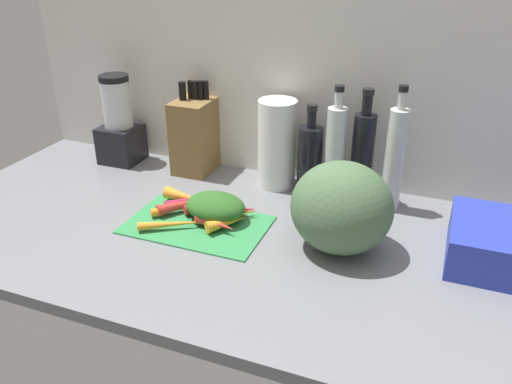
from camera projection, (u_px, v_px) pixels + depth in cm
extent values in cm
cube|color=slate|center=(238.00, 237.00, 131.44)|extent=(170.00, 80.00, 3.00)
cube|color=silver|center=(288.00, 78.00, 149.48)|extent=(170.00, 3.00, 60.00)
cube|color=#338C4C|center=(197.00, 224.00, 133.30)|extent=(35.68, 22.46, 0.80)
cone|color=red|center=(189.00, 203.00, 139.41)|extent=(13.78, 15.59, 3.12)
cone|color=#B2264C|center=(229.00, 207.00, 137.16)|extent=(14.89, 5.30, 3.35)
cone|color=orange|center=(231.00, 213.00, 134.80)|extent=(14.07, 9.88, 2.79)
cone|color=red|center=(209.00, 205.00, 139.04)|extent=(11.32, 12.05, 2.71)
cone|color=orange|center=(174.00, 224.00, 130.39)|extent=(16.62, 10.79, 2.21)
cone|color=#B2264C|center=(234.00, 213.00, 134.91)|extent=(10.50, 10.85, 2.82)
cone|color=orange|center=(184.00, 197.00, 142.49)|extent=(11.86, 4.79, 3.56)
cone|color=orange|center=(226.00, 223.00, 130.12)|extent=(9.35, 10.18, 3.10)
cone|color=orange|center=(223.00, 214.00, 133.70)|extent=(13.42, 7.57, 3.27)
cone|color=orange|center=(171.00, 209.00, 137.20)|extent=(9.37, 8.84, 2.21)
cone|color=#B2264C|center=(194.00, 199.00, 142.39)|extent=(13.11, 13.54, 2.28)
cone|color=red|center=(216.00, 223.00, 129.52)|extent=(11.55, 5.39, 3.32)
ellipsoid|color=#2D6023|center=(215.00, 206.00, 133.96)|extent=(15.83, 12.18, 6.70)
ellipsoid|color=#4C6B47|center=(341.00, 208.00, 119.06)|extent=(23.69, 21.87, 21.81)
cube|color=brown|center=(196.00, 135.00, 160.49)|extent=(10.93, 15.55, 22.65)
cylinder|color=black|center=(182.00, 91.00, 154.20)|extent=(2.15, 2.15, 5.50)
cylinder|color=black|center=(190.00, 90.00, 155.41)|extent=(1.48, 1.48, 5.50)
cylinder|color=black|center=(195.00, 90.00, 154.93)|extent=(2.07, 2.07, 5.50)
cylinder|color=black|center=(201.00, 90.00, 155.09)|extent=(1.82, 1.82, 5.50)
cylinder|color=black|center=(206.00, 90.00, 155.09)|extent=(1.69, 1.69, 5.50)
cube|color=black|center=(122.00, 144.00, 169.05)|extent=(12.09, 12.09, 11.89)
cylinder|color=silver|center=(117.00, 104.00, 163.10)|extent=(9.07, 9.07, 14.75)
cylinder|color=black|center=(113.00, 78.00, 159.41)|extent=(9.25, 9.25, 1.80)
cylinder|color=white|center=(278.00, 144.00, 149.47)|extent=(11.05, 11.05, 25.82)
cylinder|color=black|center=(310.00, 161.00, 145.90)|extent=(6.98, 6.98, 19.94)
cylinder|color=black|center=(312.00, 119.00, 140.37)|extent=(2.50, 2.50, 4.79)
cylinder|color=black|center=(312.00, 108.00, 138.95)|extent=(2.88, 2.88, 1.60)
cylinder|color=silver|center=(335.00, 155.00, 141.44)|extent=(5.48, 5.48, 26.41)
cylinder|color=silver|center=(339.00, 100.00, 134.54)|extent=(2.23, 2.23, 4.48)
cylinder|color=black|center=(340.00, 88.00, 133.18)|extent=(2.56, 2.56, 1.60)
cylinder|color=black|center=(362.00, 158.00, 141.66)|extent=(6.07, 6.07, 24.67)
cylinder|color=black|center=(367.00, 105.00, 134.95)|extent=(2.68, 2.68, 5.39)
cylinder|color=black|center=(368.00, 92.00, 133.39)|extent=(3.09, 3.09, 1.60)
cylinder|color=silver|center=(394.00, 161.00, 135.79)|extent=(5.15, 5.15, 27.87)
cylinder|color=silver|center=(402.00, 101.00, 128.53)|extent=(2.08, 2.08, 4.63)
cylinder|color=black|center=(404.00, 88.00, 127.14)|extent=(2.39, 2.39, 1.60)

